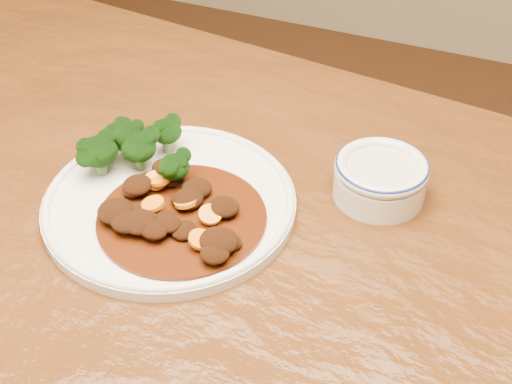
% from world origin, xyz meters
% --- Properties ---
extents(dining_table, '(1.60, 1.08, 0.75)m').
position_xyz_m(dining_table, '(-0.00, 0.00, 0.67)').
color(dining_table, '#50280E').
rests_on(dining_table, ground).
extents(dinner_plate, '(0.30, 0.30, 0.02)m').
position_xyz_m(dinner_plate, '(-0.08, 0.06, 0.76)').
color(dinner_plate, white).
rests_on(dinner_plate, dining_table).
extents(broccoli_florets, '(0.14, 0.12, 0.05)m').
position_xyz_m(broccoli_florets, '(-0.15, 0.10, 0.79)').
color(broccoli_florets, '#5D8947').
rests_on(broccoli_florets, dinner_plate).
extents(mince_stew, '(0.20, 0.20, 0.03)m').
position_xyz_m(mince_stew, '(-0.06, 0.03, 0.77)').
color(mince_stew, '#411E07').
rests_on(mince_stew, dinner_plate).
extents(dip_bowl, '(0.11, 0.11, 0.05)m').
position_xyz_m(dip_bowl, '(0.14, 0.18, 0.78)').
color(dip_bowl, silver).
rests_on(dip_bowl, dining_table).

